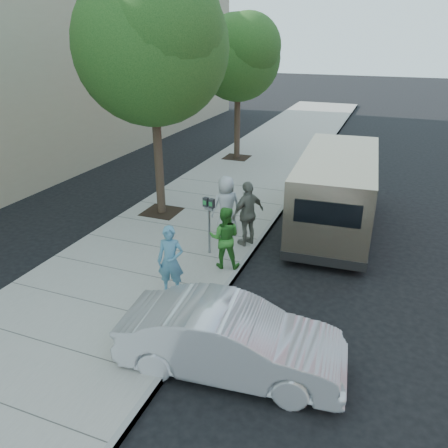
{
  "coord_description": "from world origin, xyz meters",
  "views": [
    {
      "loc": [
        4.68,
        -9.7,
        5.76
      ],
      "look_at": [
        0.84,
        0.18,
        1.1
      ],
      "focal_mm": 35.0,
      "sensor_mm": 36.0,
      "label": 1
    }
  ],
  "objects_px": {
    "van": "(336,190)",
    "person_green_shirt": "(225,237)",
    "person_officer": "(171,261)",
    "person_gray_shirt": "(226,206)",
    "sedan": "(231,340)",
    "tree_near": "(153,41)",
    "person_striped_polo": "(248,214)",
    "parking_meter": "(209,214)",
    "tree_far": "(239,54)"
  },
  "relations": [
    {
      "from": "person_officer",
      "to": "person_gray_shirt",
      "type": "bearing_deg",
      "value": 76.61
    },
    {
      "from": "tree_far",
      "to": "sedan",
      "type": "relative_size",
      "value": 1.58
    },
    {
      "from": "tree_near",
      "to": "person_gray_shirt",
      "type": "xyz_separation_m",
      "value": [
        2.64,
        -0.87,
        -4.49
      ]
    },
    {
      "from": "sedan",
      "to": "person_gray_shirt",
      "type": "height_order",
      "value": "person_gray_shirt"
    },
    {
      "from": "van",
      "to": "sedan",
      "type": "bearing_deg",
      "value": -99.48
    },
    {
      "from": "van",
      "to": "person_gray_shirt",
      "type": "distance_m",
      "value": 3.52
    },
    {
      "from": "person_striped_polo",
      "to": "van",
      "type": "bearing_deg",
      "value": 169.39
    },
    {
      "from": "van",
      "to": "person_striped_polo",
      "type": "distance_m",
      "value": 3.17
    },
    {
      "from": "tree_near",
      "to": "person_striped_polo",
      "type": "distance_m",
      "value": 5.78
    },
    {
      "from": "person_officer",
      "to": "person_striped_polo",
      "type": "height_order",
      "value": "person_striped_polo"
    },
    {
      "from": "parking_meter",
      "to": "sedan",
      "type": "xyz_separation_m",
      "value": [
        2.1,
        -3.92,
        -0.64
      ]
    },
    {
      "from": "person_green_shirt",
      "to": "person_officer",
      "type": "bearing_deg",
      "value": 52.8
    },
    {
      "from": "tree_far",
      "to": "van",
      "type": "xyz_separation_m",
      "value": [
        5.55,
        -6.5,
        -3.61
      ]
    },
    {
      "from": "tree_far",
      "to": "person_gray_shirt",
      "type": "height_order",
      "value": "tree_far"
    },
    {
      "from": "parking_meter",
      "to": "person_green_shirt",
      "type": "height_order",
      "value": "person_green_shirt"
    },
    {
      "from": "person_striped_polo",
      "to": "person_green_shirt",
      "type": "bearing_deg",
      "value": 25.42
    },
    {
      "from": "parking_meter",
      "to": "person_gray_shirt",
      "type": "relative_size",
      "value": 0.89
    },
    {
      "from": "tree_far",
      "to": "parking_meter",
      "type": "bearing_deg",
      "value": -74.82
    },
    {
      "from": "sedan",
      "to": "person_green_shirt",
      "type": "height_order",
      "value": "person_green_shirt"
    },
    {
      "from": "parking_meter",
      "to": "person_striped_polo",
      "type": "relative_size",
      "value": 0.85
    },
    {
      "from": "tree_near",
      "to": "parking_meter",
      "type": "bearing_deg",
      "value": -39.55
    },
    {
      "from": "person_gray_shirt",
      "to": "van",
      "type": "bearing_deg",
      "value": 169.84
    },
    {
      "from": "tree_far",
      "to": "person_gray_shirt",
      "type": "distance_m",
      "value": 9.66
    },
    {
      "from": "sedan",
      "to": "tree_near",
      "type": "bearing_deg",
      "value": 31.84
    },
    {
      "from": "tree_near",
      "to": "person_gray_shirt",
      "type": "distance_m",
      "value": 5.28
    },
    {
      "from": "parking_meter",
      "to": "person_green_shirt",
      "type": "relative_size",
      "value": 0.98
    },
    {
      "from": "person_gray_shirt",
      "to": "person_striped_polo",
      "type": "bearing_deg",
      "value": 109.0
    },
    {
      "from": "tree_near",
      "to": "person_officer",
      "type": "xyz_separation_m",
      "value": [
        2.63,
        -4.39,
        -4.55
      ]
    },
    {
      "from": "parking_meter",
      "to": "person_green_shirt",
      "type": "distance_m",
      "value": 0.92
    },
    {
      "from": "person_green_shirt",
      "to": "tree_far",
      "type": "bearing_deg",
      "value": -86.85
    },
    {
      "from": "person_officer",
      "to": "person_green_shirt",
      "type": "relative_size",
      "value": 1.03
    },
    {
      "from": "tree_near",
      "to": "person_green_shirt",
      "type": "xyz_separation_m",
      "value": [
        3.32,
        -2.74,
        -4.57
      ]
    },
    {
      "from": "person_striped_polo",
      "to": "sedan",
      "type": "bearing_deg",
      "value": 45.79
    },
    {
      "from": "sedan",
      "to": "person_officer",
      "type": "bearing_deg",
      "value": 44.77
    },
    {
      "from": "tree_near",
      "to": "person_green_shirt",
      "type": "distance_m",
      "value": 6.28
    },
    {
      "from": "tree_near",
      "to": "person_officer",
      "type": "bearing_deg",
      "value": -59.03
    },
    {
      "from": "sedan",
      "to": "parking_meter",
      "type": "bearing_deg",
      "value": 22.11
    },
    {
      "from": "sedan",
      "to": "person_gray_shirt",
      "type": "relative_size",
      "value": 2.26
    },
    {
      "from": "person_striped_polo",
      "to": "tree_near",
      "type": "bearing_deg",
      "value": -79.51
    },
    {
      "from": "sedan",
      "to": "person_striped_polo",
      "type": "bearing_deg",
      "value": 9.02
    },
    {
      "from": "parking_meter",
      "to": "person_gray_shirt",
      "type": "height_order",
      "value": "person_gray_shirt"
    },
    {
      "from": "van",
      "to": "sedan",
      "type": "xyz_separation_m",
      "value": [
        -0.79,
        -7.22,
        -0.6
      ]
    },
    {
      "from": "van",
      "to": "person_green_shirt",
      "type": "distance_m",
      "value": 4.45
    },
    {
      "from": "person_officer",
      "to": "person_striped_polo",
      "type": "distance_m",
      "value": 3.22
    },
    {
      "from": "tree_near",
      "to": "person_striped_polo",
      "type": "height_order",
      "value": "tree_near"
    },
    {
      "from": "parking_meter",
      "to": "van",
      "type": "bearing_deg",
      "value": 62.02
    },
    {
      "from": "sedan",
      "to": "person_officer",
      "type": "height_order",
      "value": "person_officer"
    },
    {
      "from": "tree_far",
      "to": "person_striped_polo",
      "type": "xyz_separation_m",
      "value": [
        3.45,
        -8.88,
        -3.79
      ]
    },
    {
      "from": "tree_far",
      "to": "person_gray_shirt",
      "type": "bearing_deg",
      "value": -72.68
    },
    {
      "from": "van",
      "to": "tree_far",
      "type": "bearing_deg",
      "value": 127.27
    }
  ]
}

